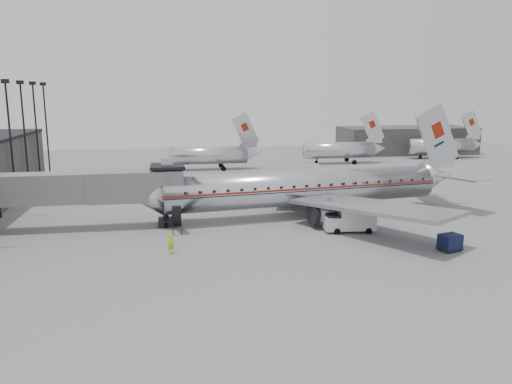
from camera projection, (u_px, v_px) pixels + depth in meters
ground at (259, 230)px, 50.32m from camera, size 160.00×160.00×0.00m
hangar at (406, 140)px, 115.14m from camera, size 30.00×12.00×6.00m
apron_line at (276, 215)px, 56.62m from camera, size 60.00×0.15×0.01m
jet_bridge at (91, 188)px, 50.33m from camera, size 21.00×6.20×7.10m
floodlight_masts at (2, 140)px, 56.77m from camera, size 0.90×42.25×15.25m
distant_aircraft_near at (209, 155)px, 90.12m from camera, size 16.39×3.20×10.26m
distant_aircraft_mid at (340, 149)px, 98.25m from camera, size 16.39×3.20×10.26m
distant_aircraft_far at (442, 145)px, 106.04m from camera, size 16.39×3.20×10.26m
airliner at (310, 188)px, 56.26m from camera, size 39.44×36.32×12.51m
service_van at (350, 220)px, 49.60m from camera, size 5.17×2.40×2.35m
baggage_cart_navy at (450, 242)px, 43.70m from camera, size 2.21×1.91×1.48m
baggage_cart_white at (334, 219)px, 51.83m from camera, size 2.10×1.74×1.48m
ramp_worker at (171, 244)px, 42.91m from camera, size 0.77×0.71×1.77m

